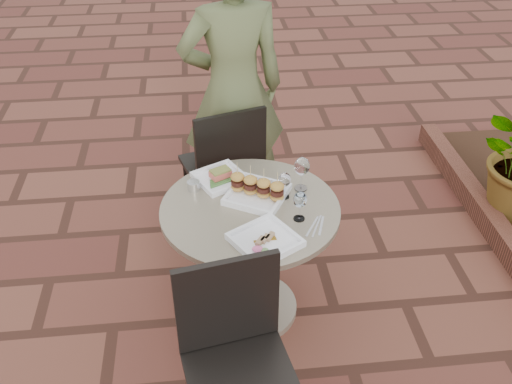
{
  "coord_description": "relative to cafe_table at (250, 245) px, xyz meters",
  "views": [
    {
      "loc": [
        -0.27,
        -2.2,
        2.44
      ],
      "look_at": [
        -0.03,
        0.05,
        0.82
      ],
      "focal_mm": 40.0,
      "sensor_mm": 36.0,
      "label": 1
    }
  ],
  "objects": [
    {
      "name": "wine_glass_mid",
      "position": [
        0.18,
        0.07,
        0.35
      ],
      "size": [
        0.06,
        0.06,
        0.15
      ],
      "color": "white",
      "rests_on": "cafe_table"
    },
    {
      "name": "cafe_table",
      "position": [
        0.0,
        0.0,
        0.0
      ],
      "size": [
        0.9,
        0.9,
        0.73
      ],
      "color": "gray",
      "rests_on": "ground"
    },
    {
      "name": "diner",
      "position": [
        -0.01,
        0.96,
        0.43
      ],
      "size": [
        0.72,
        0.54,
        1.82
      ],
      "primitive_type": "imported",
      "rotation": [
        0.0,
        0.0,
        3.3
      ],
      "color": "#535D33",
      "rests_on": "ground"
    },
    {
      "name": "plate_sliders",
      "position": [
        0.04,
        0.08,
        0.29
      ],
      "size": [
        0.38,
        0.38,
        0.18
      ],
      "rotation": [
        0.0,
        0.0,
        -0.51
      ],
      "color": "white",
      "rests_on": "cafe_table"
    },
    {
      "name": "chair_far",
      "position": [
        -0.08,
        0.73,
        0.07
      ],
      "size": [
        0.55,
        0.55,
        0.93
      ],
      "rotation": [
        0.0,
        0.0,
        3.43
      ],
      "color": "black",
      "rests_on": "ground"
    },
    {
      "name": "wine_glass_far",
      "position": [
        0.28,
        0.13,
        0.38
      ],
      "size": [
        0.08,
        0.08,
        0.19
      ],
      "color": "white",
      "rests_on": "cafe_table"
    },
    {
      "name": "ground",
      "position": [
        0.06,
        -0.05,
        -0.48
      ],
      "size": [
        60.0,
        60.0,
        0.0
      ],
      "primitive_type": "plane",
      "color": "brown",
      "rests_on": "ground"
    },
    {
      "name": "plate_salmon",
      "position": [
        -0.13,
        0.25,
        0.27
      ],
      "size": [
        0.33,
        0.33,
        0.07
      ],
      "rotation": [
        0.0,
        0.0,
        0.47
      ],
      "color": "white",
      "rests_on": "cafe_table"
    },
    {
      "name": "wine_glass_right",
      "position": [
        0.23,
        -0.12,
        0.36
      ],
      "size": [
        0.07,
        0.07,
        0.16
      ],
      "color": "white",
      "rests_on": "cafe_table"
    },
    {
      "name": "chair_near",
      "position": [
        -0.13,
        -0.71,
        0.07
      ],
      "size": [
        0.51,
        0.51,
        0.93
      ],
      "rotation": [
        0.0,
        0.0,
        0.19
      ],
      "color": "black",
      "rests_on": "ground"
    },
    {
      "name": "planter_curb",
      "position": [
        1.66,
        0.25,
        -0.41
      ],
      "size": [
        0.12,
        3.0,
        0.15
      ],
      "primitive_type": "cube",
      "color": "brown",
      "rests_on": "ground"
    },
    {
      "name": "steel_ramekin",
      "position": [
        -0.28,
        0.18,
        0.27
      ],
      "size": [
        0.07,
        0.07,
        0.05
      ],
      "primitive_type": "cylinder",
      "rotation": [
        0.0,
        0.0,
        -0.05
      ],
      "color": "silver",
      "rests_on": "cafe_table"
    },
    {
      "name": "cutlery_set",
      "position": [
        0.3,
        -0.19,
        0.25
      ],
      "size": [
        0.14,
        0.19,
        0.0
      ],
      "primitive_type": null,
      "rotation": [
        0.0,
        0.0,
        -0.4
      ],
      "color": "silver",
      "rests_on": "cafe_table"
    },
    {
      "name": "plate_tuna",
      "position": [
        0.04,
        -0.28,
        0.26
      ],
      "size": [
        0.37,
        0.37,
        0.03
      ],
      "rotation": [
        0.0,
        0.0,
        0.53
      ],
      "color": "white",
      "rests_on": "cafe_table"
    }
  ]
}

